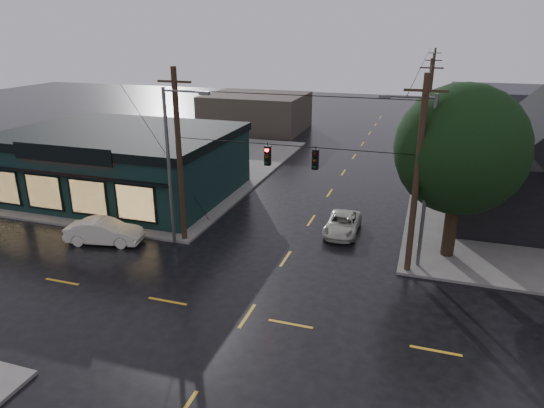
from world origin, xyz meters
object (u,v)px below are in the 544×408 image
(suv_silver, at_px, (343,224))
(utility_pole_ne, at_px, (407,272))
(utility_pole_nw, at_px, (185,240))
(sedan_cream, at_px, (104,232))
(corner_tree, at_px, (461,150))

(suv_silver, bearing_deg, utility_pole_ne, -45.66)
(utility_pole_nw, distance_m, sedan_cream, 4.74)
(corner_tree, xyz_separation_m, suv_silver, (-6.17, 1.53, -5.53))
(utility_pole_ne, height_order, suv_silver, utility_pole_ne)
(utility_pole_ne, xyz_separation_m, sedan_cream, (-17.31, -1.81, 0.73))
(suv_silver, bearing_deg, corner_tree, -15.06)
(corner_tree, distance_m, suv_silver, 8.42)
(utility_pole_nw, xyz_separation_m, utility_pole_ne, (13.00, 0.00, 0.00))
(utility_pole_nw, distance_m, utility_pole_ne, 13.00)
(corner_tree, height_order, utility_pole_nw, corner_tree)
(utility_pole_nw, height_order, utility_pole_ne, same)
(utility_pole_ne, bearing_deg, corner_tree, 52.08)
(suv_silver, bearing_deg, utility_pole_nw, -156.28)
(utility_pole_ne, height_order, sedan_cream, utility_pole_ne)
(utility_pole_nw, bearing_deg, suv_silver, 24.86)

